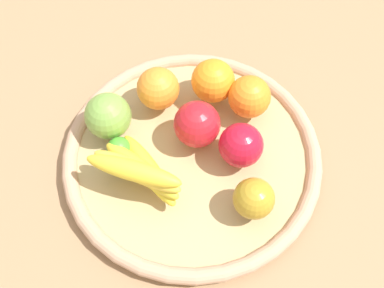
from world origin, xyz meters
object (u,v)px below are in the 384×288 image
object	(u,v)px
lime_0	(119,149)
apple_1	(197,124)
orange_1	(158,88)
orange_2	(213,81)
banana_bunch	(140,170)
orange_0	(249,97)
apple_0	(241,145)
apple_2	(108,116)
apple_3	(254,199)

from	to	relation	value
lime_0	apple_1	size ratio (longest dim) A/B	0.52
orange_1	orange_2	xyz separation A→B (m)	(0.01, 0.10, 0.00)
banana_bunch	orange_0	bearing A→B (deg)	115.81
orange_0	apple_0	bearing A→B (deg)	-24.38
apple_2	banana_bunch	bearing A→B (deg)	17.69
banana_bunch	apple_0	world-z (taller)	banana_bunch
lime_0	orange_2	distance (m)	0.20
orange_1	apple_2	bearing A→B (deg)	-66.78
banana_bunch	orange_2	bearing A→B (deg)	133.57
apple_3	apple_1	bearing A→B (deg)	-159.46
apple_2	lime_0	bearing A→B (deg)	8.26
orange_0	orange_2	xyz separation A→B (m)	(-0.05, -0.05, 0.00)
apple_0	orange_0	distance (m)	0.10
lime_0	orange_0	world-z (taller)	orange_0
apple_0	lime_0	bearing A→B (deg)	-103.42
orange_1	orange_0	bearing A→B (deg)	70.95
orange_0	orange_2	distance (m)	0.07
banana_bunch	orange_0	world-z (taller)	banana_bunch
orange_0	apple_2	size ratio (longest dim) A/B	0.94
apple_0	apple_1	world-z (taller)	apple_1
orange_1	apple_3	bearing A→B (deg)	23.92
lime_0	apple_3	bearing A→B (deg)	53.59
banana_bunch	apple_0	xyz separation A→B (m)	(-0.01, 0.17, -0.00)
lime_0	apple_2	distance (m)	0.06
apple_0	apple_3	world-z (taller)	apple_0
lime_0	banana_bunch	world-z (taller)	banana_bunch
banana_bunch	apple_0	size ratio (longest dim) A/B	2.10
orange_1	orange_2	size ratio (longest dim) A/B	0.97
orange_1	apple_2	xyz separation A→B (m)	(0.04, -0.09, 0.00)
orange_0	apple_1	xyz separation A→B (m)	(0.04, -0.10, 0.00)
apple_2	apple_0	bearing A→B (deg)	63.12
lime_0	apple_1	distance (m)	0.13
orange_1	apple_1	world-z (taller)	apple_1
lime_0	orange_0	distance (m)	0.24
banana_bunch	apple_3	size ratio (longest dim) A/B	2.38
orange_2	apple_3	bearing A→B (deg)	1.66
lime_0	apple_0	distance (m)	0.20
orange_1	orange_2	distance (m)	0.10
orange_0	orange_2	world-z (taller)	orange_2
lime_0	apple_1	world-z (taller)	apple_1
apple_0	orange_2	xyz separation A→B (m)	(-0.14, -0.01, 0.00)
orange_1	apple_2	distance (m)	0.10
apple_0	orange_0	size ratio (longest dim) A/B	0.99
orange_1	apple_1	xyz separation A→B (m)	(0.09, 0.05, 0.00)
apple_3	banana_bunch	bearing A→B (deg)	-117.22
apple_1	lime_0	bearing A→B (deg)	-86.87
apple_0	apple_3	bearing A→B (deg)	-3.46
apple_0	orange_1	size ratio (longest dim) A/B	0.98
banana_bunch	apple_0	bearing A→B (deg)	93.45
apple_3	apple_2	xyz separation A→B (m)	(-0.19, -0.20, 0.01)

